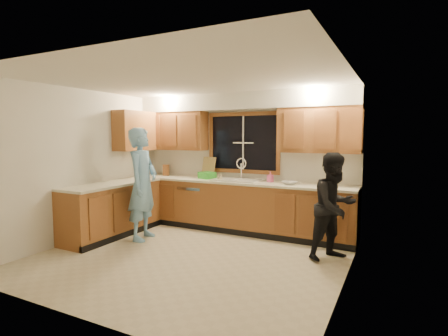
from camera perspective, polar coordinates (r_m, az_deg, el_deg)
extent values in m
plane|color=#C2B595|center=(5.18, -5.61, -14.27)|extent=(4.20, 4.20, 0.00)
plane|color=silver|center=(4.94, -5.88, 14.20)|extent=(4.20, 4.20, 0.00)
plane|color=silver|center=(6.58, 3.20, 1.08)|extent=(4.20, 0.00, 4.20)
plane|color=silver|center=(6.29, -22.09, 0.50)|extent=(0.00, 3.80, 3.80)
plane|color=silver|center=(4.17, 19.35, -1.64)|extent=(0.00, 3.80, 3.80)
cube|color=#94582B|center=(6.42, 2.08, -6.32)|extent=(4.20, 0.60, 0.88)
cube|color=#94582B|center=(6.42, -17.69, -6.57)|extent=(0.60, 1.90, 0.88)
cube|color=beige|center=(6.33, 2.04, -2.27)|extent=(4.20, 0.63, 0.04)
cube|color=beige|center=(6.33, -17.71, -2.51)|extent=(0.63, 1.90, 0.04)
cube|color=#94582B|center=(7.12, -7.94, 5.98)|extent=(1.35, 0.33, 0.75)
cube|color=#94582B|center=(5.97, 15.27, 6.00)|extent=(1.35, 0.33, 0.75)
cube|color=#94582B|center=(6.95, -14.34, 5.89)|extent=(0.33, 0.90, 0.75)
cube|color=silver|center=(6.43, 2.61, 10.79)|extent=(4.20, 0.35, 0.30)
cube|color=black|center=(6.56, 3.20, 4.13)|extent=(1.30, 0.01, 1.00)
cube|color=#94582B|center=(6.56, 3.19, 8.80)|extent=(1.44, 0.03, 0.07)
cube|color=#94582B|center=(6.58, 3.14, -0.54)|extent=(1.44, 0.03, 0.07)
cube|color=#94582B|center=(6.86, -2.10, 4.18)|extent=(0.07, 0.03, 1.00)
cube|color=#94582B|center=(6.31, 8.88, 4.03)|extent=(0.07, 0.03, 1.00)
cube|color=silver|center=(6.34, 2.10, -1.98)|extent=(0.86, 0.52, 0.03)
cube|color=silver|center=(6.44, 0.40, -2.67)|extent=(0.38, 0.42, 0.18)
cube|color=silver|center=(6.27, 3.84, -2.90)|extent=(0.38, 0.42, 0.18)
cylinder|color=white|center=(6.50, 2.84, -0.47)|extent=(0.04, 0.04, 0.28)
torus|color=white|center=(6.49, 2.84, 0.76)|extent=(0.21, 0.03, 0.21)
cube|color=silver|center=(6.81, -4.50, -5.92)|extent=(0.60, 0.56, 0.82)
cube|color=silver|center=(6.04, -21.52, -7.35)|extent=(0.58, 0.75, 0.90)
imported|color=#72AAD8|center=(5.97, -13.15, -2.54)|extent=(0.59, 0.76, 1.87)
imported|color=black|center=(5.13, 17.60, -5.98)|extent=(0.89, 0.93, 1.50)
cube|color=brown|center=(7.24, -9.43, -0.33)|extent=(0.15, 0.14, 0.22)
cube|color=tan|center=(6.81, -2.53, 0.14)|extent=(0.32, 0.16, 0.40)
cube|color=green|center=(6.65, -2.78, -1.19)|extent=(0.34, 0.33, 0.12)
imported|color=#E85897|center=(6.19, 7.57, -1.42)|extent=(0.11, 0.11, 0.19)
imported|color=silver|center=(5.93, 10.68, -2.39)|extent=(0.32, 0.32, 0.06)
cylinder|color=beige|center=(6.31, -0.81, -1.55)|extent=(0.08, 0.08, 0.12)
cylinder|color=beige|center=(6.33, -0.61, -1.49)|extent=(0.08, 0.08, 0.13)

